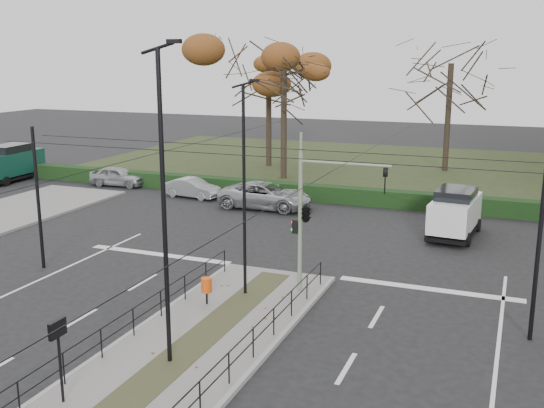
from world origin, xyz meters
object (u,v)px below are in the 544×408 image
at_px(traffic_light, 308,211).
at_px(parked_car_first, 118,176).
at_px(streetlamp_median_far, 245,188).
at_px(streetlamp_median_near, 164,207).
at_px(parked_car_second, 192,188).
at_px(litter_bin, 206,285).
at_px(white_van, 455,212).
at_px(rust_tree, 269,62).
at_px(info_panel, 58,338).
at_px(green_van, 11,162).
at_px(parked_car_fourth, 265,196).
at_px(bare_tree_near, 284,78).
at_px(bare_tree_center, 451,71).

height_order(traffic_light, parked_car_first, traffic_light).
distance_m(streetlamp_median_far, parked_car_first, 23.34).
relative_size(streetlamp_median_near, parked_car_second, 2.42).
relative_size(traffic_light, streetlamp_median_near, 0.59).
bearing_deg(parked_car_first, litter_bin, -141.59).
bearing_deg(white_van, rust_tree, 135.83).
xyz_separation_m(litter_bin, parked_car_second, (-9.25, 15.99, -0.21)).
distance_m(info_panel, streetlamp_median_near, 4.33).
height_order(litter_bin, streetlamp_median_near, streetlamp_median_near).
height_order(streetlamp_median_near, green_van, streetlamp_median_near).
bearing_deg(parked_car_first, parked_car_second, -105.97).
relative_size(litter_bin, parked_car_second, 0.26).
bearing_deg(parked_car_fourth, litter_bin, -166.67).
relative_size(info_panel, bare_tree_near, 0.21).
relative_size(streetlamp_median_far, parked_car_fourth, 1.42).
xyz_separation_m(white_van, green_van, (-31.30, 3.38, 0.09)).
xyz_separation_m(streetlamp_median_far, bare_tree_center, (3.69, 30.09, 3.55)).
bearing_deg(streetlamp_median_far, white_van, 60.92).
height_order(traffic_light, streetlamp_median_near, streetlamp_median_near).
bearing_deg(parked_car_first, green_van, 94.41).
bearing_deg(rust_tree, streetlamp_median_far, -69.89).
height_order(green_van, rust_tree, rust_tree).
bearing_deg(green_van, traffic_light, -26.82).
xyz_separation_m(rust_tree, bare_tree_near, (3.04, -4.68, -1.08)).
relative_size(parked_car_second, bare_tree_near, 0.36).
distance_m(streetlamp_median_far, white_van, 13.32).
distance_m(streetlamp_median_near, streetlamp_median_far, 5.79).
bearing_deg(green_van, litter_bin, -33.87).
bearing_deg(white_van, green_van, 173.84).
distance_m(white_van, bare_tree_center, 19.97).
height_order(traffic_light, white_van, traffic_light).
relative_size(traffic_light, rust_tree, 0.49).
bearing_deg(streetlamp_median_near, green_van, 140.82).
relative_size(info_panel, parked_car_second, 0.59).
relative_size(streetlamp_median_near, parked_car_fourth, 1.64).
distance_m(litter_bin, parked_car_second, 18.47).
bearing_deg(streetlamp_median_far, parked_car_fourth, 109.18).
bearing_deg(parked_car_first, parked_car_fourth, -105.46).
bearing_deg(green_van, parked_car_first, 8.30).
xyz_separation_m(streetlamp_median_far, parked_car_second, (-10.12, 14.54, -3.52)).
distance_m(bare_tree_center, bare_tree_near, 13.04).
relative_size(parked_car_first, parked_car_second, 1.07).
relative_size(streetlamp_median_far, green_van, 1.47).
bearing_deg(parked_car_second, rust_tree, 6.07).
relative_size(info_panel, streetlamp_median_far, 0.28).
bearing_deg(bare_tree_center, info_panel, -97.26).
height_order(streetlamp_median_near, parked_car_fourth, streetlamp_median_near).
relative_size(info_panel, parked_car_fourth, 0.40).
bearing_deg(streetlamp_median_far, streetlamp_median_near, -88.32).
bearing_deg(info_panel, rust_tree, 103.63).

